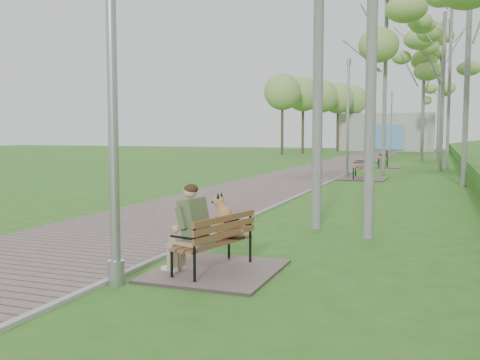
% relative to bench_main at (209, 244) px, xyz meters
% --- Properties ---
extents(ground, '(120.00, 120.00, 0.00)m').
position_rel_bench_main_xyz_m(ground, '(-0.99, 2.83, -0.39)').
color(ground, '#296B1C').
rests_on(ground, ground).
extents(walkway, '(3.50, 67.00, 0.04)m').
position_rel_bench_main_xyz_m(walkway, '(-2.74, 24.33, -0.37)').
color(walkway, '#6F5D59').
rests_on(walkway, ground).
extents(kerb, '(0.10, 67.00, 0.05)m').
position_rel_bench_main_xyz_m(kerb, '(-0.99, 24.33, -0.36)').
color(kerb, '#999993').
rests_on(kerb, ground).
extents(building_north, '(10.00, 5.20, 4.00)m').
position_rel_bench_main_xyz_m(building_north, '(-2.49, 53.80, 1.61)').
color(building_north, '#9E9E99').
rests_on(building_north, ground).
extents(bench_main, '(1.61, 1.79, 1.40)m').
position_rel_bench_main_xyz_m(bench_main, '(0.00, 0.00, 0.00)').
color(bench_main, '#6F5D59').
rests_on(bench_main, ground).
extents(bench_second, '(1.99, 2.21, 1.22)m').
position_rel_bench_main_xyz_m(bench_second, '(-0.12, 15.81, -0.16)').
color(bench_second, '#6F5D59').
rests_on(bench_second, ground).
extents(bench_third, '(1.91, 2.13, 1.17)m').
position_rel_bench_main_xyz_m(bench_third, '(0.01, 24.02, -0.17)').
color(bench_third, '#6F5D59').
rests_on(bench_third, ground).
extents(lamp_post_near, '(0.21, 0.21, 5.34)m').
position_rel_bench_main_xyz_m(lamp_post_near, '(-0.84, -0.94, 2.10)').
color(lamp_post_near, '#9C9FA4').
rests_on(lamp_post_near, ground).
extents(lamp_post_second, '(0.19, 0.19, 4.99)m').
position_rel_bench_main_xyz_m(lamp_post_second, '(-0.76, 16.40, 1.94)').
color(lamp_post_second, '#9C9FA4').
rests_on(lamp_post_second, ground).
extents(lamp_post_third, '(0.20, 0.20, 5.09)m').
position_rel_bench_main_xyz_m(lamp_post_third, '(-0.59, 36.56, 1.99)').
color(lamp_post_third, '#9C9FA4').
rests_on(lamp_post_third, ground).
extents(pedestrian_near, '(0.77, 0.66, 1.80)m').
position_rel_bench_main_xyz_m(pedestrian_near, '(-3.54, 47.61, 0.51)').
color(pedestrian_near, silver).
rests_on(pedestrian_near, ground).
extents(birch_mid_a, '(2.64, 2.64, 8.68)m').
position_rel_bench_main_xyz_m(birch_mid_a, '(0.61, 17.79, 6.43)').
color(birch_mid_a, silver).
rests_on(birch_mid_a, ground).
extents(birch_mid_b, '(2.49, 2.49, 10.35)m').
position_rel_bench_main_xyz_m(birch_mid_b, '(3.31, 22.89, 7.74)').
color(birch_mid_b, silver).
rests_on(birch_mid_b, ground).
extents(birch_mid_c, '(2.49, 2.49, 8.00)m').
position_rel_bench_main_xyz_m(birch_mid_c, '(2.99, 21.47, 5.90)').
color(birch_mid_c, silver).
rests_on(birch_mid_c, ground).
extents(birch_far_a, '(2.52, 2.52, 9.54)m').
position_rel_bench_main_xyz_m(birch_far_a, '(2.88, 31.43, 7.10)').
color(birch_far_a, silver).
rests_on(birch_far_a, ground).
extents(birch_far_b, '(2.90, 2.90, 8.74)m').
position_rel_bench_main_xyz_m(birch_far_b, '(1.88, 30.25, 6.47)').
color(birch_far_b, silver).
rests_on(birch_far_b, ground).
extents(birch_distant_b, '(2.32, 2.32, 7.80)m').
position_rel_bench_main_xyz_m(birch_distant_b, '(2.78, 45.40, 5.73)').
color(birch_distant_b, silver).
rests_on(birch_distant_b, ground).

